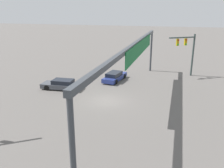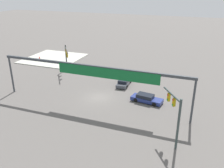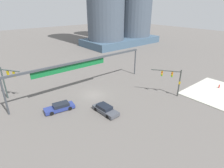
# 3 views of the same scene
# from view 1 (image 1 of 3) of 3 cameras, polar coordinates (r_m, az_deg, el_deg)

# --- Properties ---
(ground_plane) EXTENTS (229.70, 229.70, 0.00)m
(ground_plane) POSITION_cam_1_polar(r_m,az_deg,el_deg) (25.03, -1.21, -4.08)
(ground_plane) COLOR #605B57
(traffic_signal_opposite_side) EXTENTS (2.40, 3.53, 5.98)m
(traffic_signal_opposite_side) POSITION_cam_1_polar(r_m,az_deg,el_deg) (35.07, 17.97, 8.18)
(traffic_signal_opposite_side) COLOR #354240
(traffic_signal_opposite_side) RESTS_ON ground
(overhead_sign_gantry) EXTENTS (28.56, 0.43, 6.25)m
(overhead_sign_gantry) POSITION_cam_1_polar(r_m,az_deg,el_deg) (23.57, 5.90, 8.15)
(overhead_sign_gantry) COLOR #393E43
(overhead_sign_gantry) RESTS_ON ground
(sedan_car_approaching) EXTENTS (4.94, 2.41, 1.21)m
(sedan_car_approaching) POSITION_cam_1_polar(r_m,az_deg,el_deg) (31.86, 0.63, 1.85)
(sedan_car_approaching) COLOR navy
(sedan_car_approaching) RESTS_ON ground
(sedan_car_waiting_far) EXTENTS (2.07, 4.76, 1.21)m
(sedan_car_waiting_far) POSITION_cam_1_polar(r_m,az_deg,el_deg) (29.08, -12.16, -0.13)
(sedan_car_waiting_far) COLOR #44474F
(sedan_car_waiting_far) RESTS_ON ground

